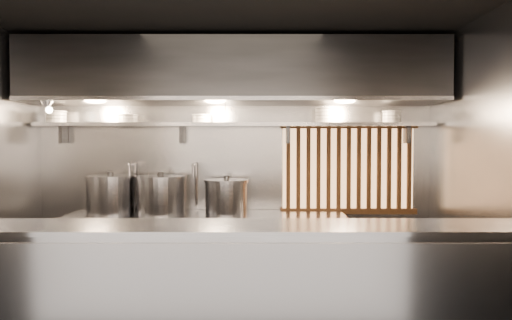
{
  "coord_description": "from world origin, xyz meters",
  "views": [
    {
      "loc": [
        0.23,
        -4.26,
        1.68
      ],
      "look_at": [
        0.24,
        0.55,
        1.51
      ],
      "focal_mm": 35.0,
      "sensor_mm": 36.0,
      "label": 1
    }
  ],
  "objects_px": {
    "pendant_bulb": "(225,117)",
    "stock_pot_left": "(160,195)",
    "heat_lamp": "(47,105)",
    "stock_pot_right": "(227,197)",
    "stock_pot_mid": "(110,194)"
  },
  "relations": [
    {
      "from": "stock_pot_left",
      "to": "stock_pot_mid",
      "type": "xyz_separation_m",
      "value": [
        -0.55,
        0.03,
        0.0
      ]
    },
    {
      "from": "heat_lamp",
      "to": "pendant_bulb",
      "type": "height_order",
      "value": "heat_lamp"
    },
    {
      "from": "stock_pot_left",
      "to": "stock_pot_right",
      "type": "relative_size",
      "value": 0.92
    },
    {
      "from": "stock_pot_right",
      "to": "stock_pot_mid",
      "type": "bearing_deg",
      "value": 178.27
    },
    {
      "from": "heat_lamp",
      "to": "pendant_bulb",
      "type": "bearing_deg",
      "value": 11.0
    },
    {
      "from": "pendant_bulb",
      "to": "heat_lamp",
      "type": "bearing_deg",
      "value": -169.0
    },
    {
      "from": "pendant_bulb",
      "to": "stock_pot_left",
      "type": "relative_size",
      "value": 0.31
    },
    {
      "from": "heat_lamp",
      "to": "stock_pot_left",
      "type": "xyz_separation_m",
      "value": [
        1.1,
        0.28,
        -0.96
      ]
    },
    {
      "from": "heat_lamp",
      "to": "stock_pot_mid",
      "type": "bearing_deg",
      "value": 29.7
    },
    {
      "from": "heat_lamp",
      "to": "stock_pot_right",
      "type": "bearing_deg",
      "value": 8.55
    },
    {
      "from": "stock_pot_left",
      "to": "stock_pot_mid",
      "type": "relative_size",
      "value": 0.83
    },
    {
      "from": "heat_lamp",
      "to": "pendant_bulb",
      "type": "xyz_separation_m",
      "value": [
        1.8,
        0.35,
        -0.11
      ]
    },
    {
      "from": "stock_pot_mid",
      "to": "stock_pot_left",
      "type": "bearing_deg",
      "value": -3.41
    },
    {
      "from": "pendant_bulb",
      "to": "stock_pot_right",
      "type": "relative_size",
      "value": 0.29
    },
    {
      "from": "pendant_bulb",
      "to": "stock_pot_left",
      "type": "xyz_separation_m",
      "value": [
        -0.7,
        -0.07,
        -0.85
      ]
    }
  ]
}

